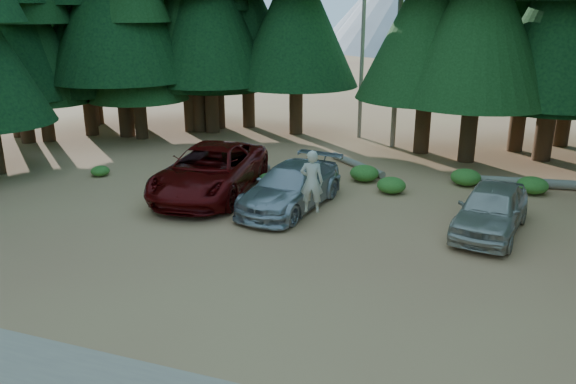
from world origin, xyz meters
name	(u,v)px	position (x,y,z in m)	size (l,w,h in m)	color
ground	(270,266)	(0.00, 0.00, 0.00)	(160.00, 160.00, 0.00)	#B06D4A
forest_belt_north	(378,143)	(0.00, 15.00, 0.00)	(36.00, 7.00, 22.00)	black
snag_front	(400,19)	(0.80, 14.50, 6.00)	(0.24, 0.24, 12.00)	slate
snag_back	(363,39)	(-1.20, 16.00, 5.00)	(0.20, 0.20, 10.00)	slate
red_pickup	(210,170)	(-4.23, 4.94, 0.88)	(2.91, 6.31, 1.75)	#530707
silver_minivan_center	(291,187)	(-1.00, 4.51, 0.73)	(2.04, 5.02, 1.46)	#A1A4A9
silver_minivan_right	(491,209)	(5.39, 4.40, 0.74)	(1.75, 4.34, 1.48)	#ACA799
frisbee_player	(312,181)	(0.23, 2.88, 1.51)	(0.78, 0.59, 1.92)	beige
log_left	(225,169)	(-4.98, 7.65, 0.13)	(0.27, 0.27, 3.76)	slate
log_mid	(357,165)	(0.03, 10.09, 0.15)	(0.30, 0.30, 3.62)	slate
log_right	(536,183)	(7.01, 9.63, 0.18)	(0.37, 0.37, 5.73)	slate
shrub_far_left	(219,152)	(-6.27, 9.74, 0.28)	(1.01, 1.01, 0.55)	#2C5E1C
shrub_left	(268,179)	(-2.67, 6.71, 0.21)	(0.77, 0.77, 0.42)	#2C5E1C
shrub_center_left	(364,173)	(0.71, 8.37, 0.31)	(1.12, 1.12, 0.62)	#2C5E1C
shrub_center_right	(391,185)	(1.96, 7.22, 0.29)	(1.05, 1.05, 0.58)	#2C5E1C
shrub_right	(466,177)	(4.48, 9.12, 0.31)	(1.13, 1.13, 0.62)	#2C5E1C
shrub_far_right	(532,185)	(6.83, 8.87, 0.31)	(1.11, 1.11, 0.61)	#2C5E1C
shrub_edge_west	(100,171)	(-9.49, 5.50, 0.20)	(0.74, 0.74, 0.41)	#2C5E1C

